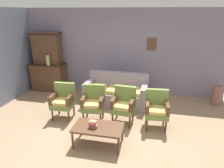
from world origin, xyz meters
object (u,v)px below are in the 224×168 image
Objects in this scene: armchair_near_cabinet at (63,100)px; coffee_table at (98,128)px; floral_couch at (116,93)px; armchair_by_doorway at (93,102)px; side_cabinet at (49,77)px; vase_on_cabinet at (48,60)px; book_stack_on_table at (93,124)px; floor_vase_by_wall at (216,95)px; armchair_near_couch_end at (124,104)px; armchair_row_middle at (157,108)px.

armchair_near_cabinet reaches higher than coffee_table.
floral_couch is 2.02× the size of armchair_by_doorway.
armchair_by_doorway is at bearing 112.07° from coffee_table.
side_cabinet is 1.16× the size of coffee_table.
side_cabinet is at bearing 127.80° from armchair_near_cabinet.
floral_couch is (2.35, -0.45, -0.77)m from vase_on_cabinet.
floor_vase_by_wall is (2.95, 2.56, -0.20)m from book_stack_on_table.
vase_on_cabinet is 0.37× the size of armchair_near_cabinet.
coffee_table is 0.16m from book_stack_on_table.
floral_couch is 2.02× the size of armchair_near_couch_end.
armchair_near_couch_end is at bearing 3.64° from armchair_by_doorway.
armchair_near_couch_end is at bearing -148.46° from floor_vase_by_wall.
floral_couch and armchair_by_doorway have the same top height.
armchair_near_couch_end is 0.90× the size of coffee_table.
book_stack_on_table is at bearing -113.97° from armchair_near_couch_end.
armchair_by_doorway is at bearing 2.29° from armchair_near_cabinet.
coffee_table is (-1.14, -0.92, -0.12)m from armchair_row_middle.
vase_on_cabinet is 0.37× the size of armchair_near_couch_end.
armchair_by_doorway is (0.79, 0.03, 0.00)m from armchair_near_cabinet.
floor_vase_by_wall is (1.72, 1.58, -0.21)m from armchair_row_middle.
book_stack_on_table is at bearing -139.03° from floor_vase_by_wall.
coffee_table is (2.49, -2.61, -0.09)m from side_cabinet.
side_cabinet is 1.28× the size of armchair_row_middle.
floral_couch is at bearing -169.53° from floor_vase_by_wall.
armchair_near_couch_end is 0.78m from armchair_row_middle.
armchair_by_doorway is 3.61m from floor_vase_by_wall.
armchair_by_doorway reaches higher than coffee_table.
book_stack_on_table is 0.29× the size of floor_vase_by_wall.
vase_on_cabinet is at bearing 142.83° from armchair_by_doorway.
floor_vase_by_wall is (2.49, 1.53, -0.21)m from armchair_near_couch_end.
floor_vase_by_wall is at bearing 31.54° from armchair_near_couch_end.
vase_on_cabinet is 0.34× the size of coffee_table.
side_cabinet is at bearing 127.00° from vase_on_cabinet.
side_cabinet is at bearing 165.80° from floral_couch.
armchair_row_middle is 0.90× the size of coffee_table.
vase_on_cabinet is 0.37× the size of armchair_by_doorway.
armchair_near_couch_end is at bearing -28.08° from vase_on_cabinet.
side_cabinet is at bearing 133.68° from coffee_table.
floor_vase_by_wall is (3.24, 1.58, -0.21)m from armchair_by_doorway.
floral_couch is at bearing 42.91° from armchair_near_cabinet.
vase_on_cabinet is 0.37× the size of armchair_row_middle.
armchair_near_cabinet is at bearing -179.39° from armchair_row_middle.
floor_vase_by_wall is at bearing -1.07° from side_cabinet.
floor_vase_by_wall is at bearing 42.69° from armchair_row_middle.
armchair_near_couch_end is at bearing -29.70° from side_cabinet.
armchair_by_doorway is at bearing -109.63° from floral_couch.
armchair_row_middle is 2.34m from floor_vase_by_wall.
book_stack_on_table reaches higher than coffee_table.
floral_couch is 1.59m from armchair_near_cabinet.
book_stack_on_table is (1.07, -0.95, -0.01)m from armchair_near_cabinet.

